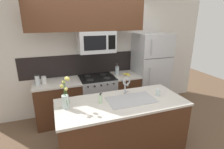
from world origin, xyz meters
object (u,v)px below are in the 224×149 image
object	(u,v)px
storage_jar_tall	(37,80)
storage_jar_medium	(44,80)
drinking_glass	(158,93)
banana_bunch	(127,74)
sink_faucet	(126,84)
dish_soap_bottle	(100,99)
flower_vase	(65,99)
microwave	(96,42)
stove_range	(98,96)
french_press	(117,70)
refrigerator	(150,71)

from	to	relation	value
storage_jar_tall	storage_jar_medium	size ratio (longest dim) A/B	1.46
storage_jar_tall	storage_jar_medium	bearing A→B (deg)	24.37
drinking_glass	banana_bunch	bearing A→B (deg)	91.29
storage_jar_tall	sink_faucet	bearing A→B (deg)	-34.72
dish_soap_bottle	flower_vase	bearing A→B (deg)	178.03
sink_faucet	storage_jar_medium	bearing A→B (deg)	141.57
microwave	dish_soap_bottle	distance (m)	1.39
stove_range	banana_bunch	size ratio (longest dim) A/B	4.86
stove_range	banana_bunch	world-z (taller)	banana_bunch
french_press	dish_soap_bottle	distance (m)	1.46
french_press	flower_vase	bearing A→B (deg)	-135.96
refrigerator	storage_jar_tall	size ratio (longest dim) A/B	8.62
microwave	drinking_glass	xyz separation A→B (m)	(0.72, -1.24, -0.73)
storage_jar_tall	storage_jar_medium	xyz separation A→B (m)	(0.12, 0.05, -0.03)
banana_bunch	dish_soap_bottle	xyz separation A→B (m)	(-0.96, -1.13, 0.05)
flower_vase	refrigerator	bearing A→B (deg)	29.30
microwave	flower_vase	distance (m)	1.53
storage_jar_tall	french_press	distance (m)	1.70
microwave	french_press	distance (m)	0.85
flower_vase	banana_bunch	bearing A→B (deg)	37.05
refrigerator	drinking_glass	xyz separation A→B (m)	(-0.62, -1.28, 0.05)
flower_vase	storage_jar_tall	bearing A→B (deg)	110.81
storage_jar_tall	sink_faucet	distance (m)	1.76
refrigerator	drinking_glass	size ratio (longest dim) A/B	15.95
refrigerator	sink_faucet	bearing A→B (deg)	-136.49
dish_soap_bottle	stove_range	bearing A→B (deg)	77.48
stove_range	refrigerator	world-z (taller)	refrigerator
french_press	storage_jar_tall	bearing A→B (deg)	-176.86
french_press	flower_vase	xyz separation A→B (m)	(-1.27, -1.23, 0.05)
storage_jar_medium	flower_vase	world-z (taller)	flower_vase
storage_jar_medium	french_press	bearing A→B (deg)	1.47
storage_jar_tall	banana_bunch	size ratio (longest dim) A/B	1.11
storage_jar_medium	refrigerator	bearing A→B (deg)	0.01
microwave	dish_soap_bottle	world-z (taller)	microwave
drinking_glass	french_press	bearing A→B (deg)	99.67
stove_range	microwave	xyz separation A→B (m)	(0.00, -0.02, 1.24)
banana_bunch	drinking_glass	world-z (taller)	drinking_glass
flower_vase	sink_faucet	bearing A→B (deg)	7.70
stove_range	storage_jar_medium	distance (m)	1.21
storage_jar_medium	banana_bunch	xyz separation A→B (m)	(1.78, -0.08, -0.05)
storage_jar_tall	sink_faucet	size ratio (longest dim) A/B	0.69
stove_range	french_press	bearing A→B (deg)	6.93
banana_bunch	sink_faucet	distance (m)	1.09
microwave	french_press	size ratio (longest dim) A/B	2.79
banana_bunch	microwave	bearing A→B (deg)	176.78
refrigerator	storage_jar_medium	bearing A→B (deg)	-179.99
microwave	storage_jar_medium	xyz separation A→B (m)	(-1.09, 0.04, -0.71)
storage_jar_tall	sink_faucet	xyz separation A→B (m)	(1.44, -1.00, 0.09)
french_press	drinking_glass	distance (m)	1.34
storage_jar_medium	banana_bunch	size ratio (longest dim) A/B	0.76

